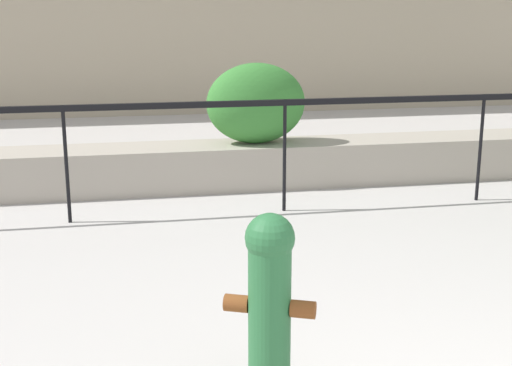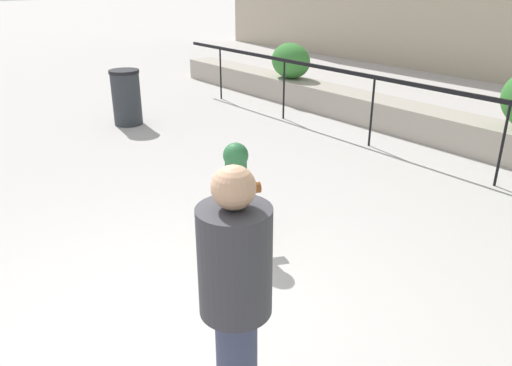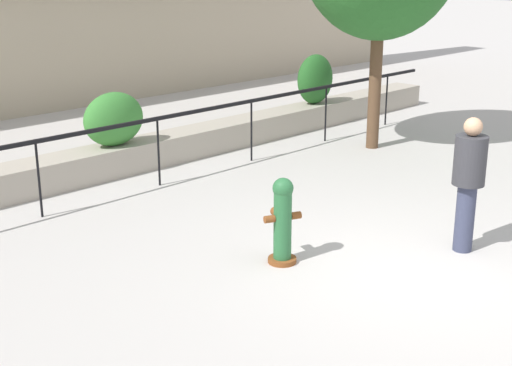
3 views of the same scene
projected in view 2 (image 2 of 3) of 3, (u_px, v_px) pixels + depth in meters
ground_plane at (168, 338)px, 3.85m from camera, size 120.00×120.00×0.00m
fence_railing_segment at (509, 111)px, 6.24m from camera, size 15.00×0.05×1.15m
hedge_bush_0 at (291, 61)px, 10.80m from camera, size 0.99×0.68×0.75m
fire_hydrant at (237, 193)px, 5.05m from camera, size 0.47×0.48×1.08m
pedestrian at (236, 293)px, 2.71m from camera, size 0.45×0.45×1.73m
trash_bin at (126, 97)px, 9.19m from camera, size 0.55×0.55×1.01m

